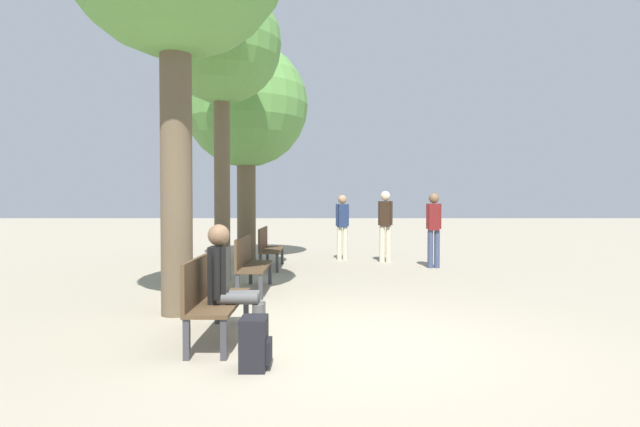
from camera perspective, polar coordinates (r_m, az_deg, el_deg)
The scene contains 11 objects.
ground_plane at distance 5.47m, azimuth 3.36°, elevation -14.56°, with size 80.00×80.00×0.00m, color gray.
bench_row_0 at distance 5.60m, azimuth -12.49°, elevation -8.78°, with size 0.44×1.52×0.91m.
bench_row_1 at distance 8.45m, azimuth -8.25°, elevation -5.34°, with size 0.44×1.52×0.91m.
bench_row_2 at distance 11.33m, azimuth -6.18°, elevation -3.63°, with size 0.44×1.52×0.91m.
tree_row_1 at distance 10.29m, azimuth -11.38°, elevation 18.19°, with size 2.31×2.31×5.71m.
tree_row_2 at distance 13.20m, azimuth -8.63°, elevation 11.94°, with size 3.17×3.17×5.56m.
person_seated at distance 5.37m, azimuth -10.47°, elevation -7.57°, with size 0.60×0.34×1.26m.
backpack at distance 4.66m, azimuth -7.66°, elevation -14.50°, with size 0.27×0.32×0.46m.
pedestrian_near at distance 12.40m, azimuth 7.30°, elevation -0.92°, with size 0.36×0.26×1.76m.
pedestrian_mid at distance 11.54m, azimuth 12.69°, elevation -1.30°, with size 0.34×0.23×1.69m.
pedestrian_far at distance 12.80m, azimuth 2.38°, elevation -1.06°, with size 0.34×0.24×1.67m.
Camera 1 is at (-0.33, -5.25, 1.50)m, focal length 28.00 mm.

